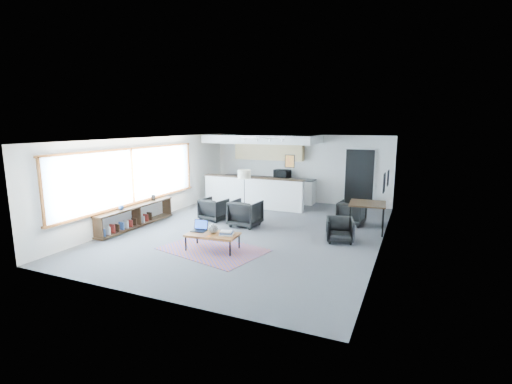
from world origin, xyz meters
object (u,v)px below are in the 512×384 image
at_px(coffee_table, 213,235).
at_px(laptop, 200,228).
at_px(microwave, 282,173).
at_px(armchair_left, 214,208).
at_px(floor_lamp, 244,176).
at_px(ceramic_pot, 213,228).
at_px(book_stack, 226,233).
at_px(dining_table, 368,205).
at_px(dining_chair_near, 340,231).
at_px(dining_chair_far, 351,214).
at_px(armchair_right, 245,212).

height_order(coffee_table, laptop, laptop).
xyz_separation_m(coffee_table, microwave, (-0.38, 6.02, 0.76)).
height_order(armchair_left, floor_lamp, floor_lamp).
distance_m(ceramic_pot, floor_lamp, 3.65).
bearing_deg(book_stack, dining_table, 47.26).
height_order(book_stack, floor_lamp, floor_lamp).
xyz_separation_m(dining_chair_near, dining_chair_far, (-0.01, 1.84, 0.03)).
bearing_deg(dining_table, armchair_right, -165.51).
distance_m(book_stack, microwave, 6.06).
bearing_deg(book_stack, floor_lamp, 108.65).
distance_m(armchair_right, microwave, 3.84).
relative_size(armchair_right, dining_table, 0.81).
bearing_deg(dining_chair_far, book_stack, 64.02).
relative_size(laptop, book_stack, 1.00).
xyz_separation_m(floor_lamp, dining_table, (4.02, -0.38, -0.56)).
bearing_deg(floor_lamp, ceramic_pot, -76.91).
height_order(floor_lamp, dining_table, floor_lamp).
height_order(armchair_right, dining_chair_far, armchair_right).
relative_size(coffee_table, laptop, 3.38).
distance_m(laptop, book_stack, 0.78).
height_order(book_stack, armchair_right, armchair_right).
relative_size(laptop, floor_lamp, 0.25).
relative_size(laptop, armchair_left, 0.51).
bearing_deg(armchair_right, coffee_table, 97.80).
height_order(ceramic_pot, floor_lamp, floor_lamp).
distance_m(laptop, microwave, 5.95).
bearing_deg(coffee_table, microwave, 88.85).
bearing_deg(dining_table, armchair_left, -172.37).
relative_size(floor_lamp, dining_table, 1.43).
xyz_separation_m(book_stack, armchair_right, (-0.54, 2.21, -0.03)).
bearing_deg(armchair_left, book_stack, 132.85).
bearing_deg(dining_chair_far, dining_table, 137.85).
bearing_deg(ceramic_pot, microwave, 93.53).
bearing_deg(armchair_left, microwave, -99.43).
bearing_deg(coffee_table, armchair_right, 89.95).
bearing_deg(armchair_left, dining_chair_far, -156.46).
height_order(coffee_table, floor_lamp, floor_lamp).
bearing_deg(microwave, dining_table, -30.10).
xyz_separation_m(ceramic_pot, armchair_right, (-0.18, 2.21, -0.10)).
xyz_separation_m(ceramic_pot, floor_lamp, (-0.81, 3.47, 0.79)).
bearing_deg(armchair_right, armchair_left, -8.60).
bearing_deg(book_stack, laptop, 175.23).
height_order(floor_lamp, dining_chair_near, floor_lamp).
xyz_separation_m(coffee_table, armchair_right, (-0.19, 2.25, 0.05)).
relative_size(armchair_left, dining_chair_near, 1.28).
height_order(laptop, dining_chair_far, laptop).
relative_size(book_stack, microwave, 0.65).
relative_size(ceramic_pot, dining_table, 0.23).
bearing_deg(ceramic_pot, dining_chair_near, 34.27).
relative_size(book_stack, dining_table, 0.37).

